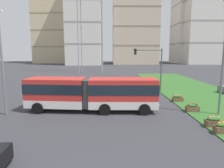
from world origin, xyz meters
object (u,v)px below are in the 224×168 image
apartment_tower_east (195,26)px  flower_planter_3 (213,121)px  flower_planter_2 (223,128)px  streetlight_median (224,54)px  articulated_bus (92,93)px  car_maroon_sedan (55,92)px  flower_planter_5 (178,98)px  streetlight_left (2,59)px  apartment_tower_centre (135,20)px  traffic_light_far_right (152,62)px  apartment_tower_eastcentre (203,24)px  flower_planter_4 (192,107)px  apartment_tower_westcentre (84,14)px  apartment_tower_west (53,24)px

apartment_tower_east → flower_planter_3: bearing=-112.2°
flower_planter_2 → streetlight_median: streetlight_median is taller
articulated_bus → car_maroon_sedan: 7.23m
flower_planter_5 → apartment_tower_east: (38.14, 86.23, 19.35)m
flower_planter_5 → streetlight_left: streetlight_left is taller
apartment_tower_centre → articulated_bus: bearing=-99.8°
traffic_light_far_right → apartment_tower_eastcentre: 85.89m
articulated_bus → flower_planter_3: articulated_bus is taller
apartment_tower_centre → apartment_tower_eastcentre: size_ratio=1.09×
articulated_bus → streetlight_median: 11.63m
streetlight_median → apartment_tower_eastcentre: apartment_tower_eastcentre is taller
car_maroon_sedan → streetlight_left: bearing=-110.7°
flower_planter_2 → apartment_tower_east: (38.14, 94.84, 19.35)m
flower_planter_4 → apartment_tower_westcentre: apartment_tower_westcentre is taller
apartment_tower_centre → flower_planter_4: bearing=-93.5°
car_maroon_sedan → apartment_tower_westcentre: 72.81m
streetlight_median → apartment_tower_westcentre: (-20.84, 76.11, 17.41)m
apartment_tower_westcentre → flower_planter_4: bearing=-75.9°
articulated_bus → flower_planter_2: (9.08, -5.42, -1.23)m
streetlight_left → apartment_tower_west: size_ratio=0.21×
flower_planter_5 → apartment_tower_centre: size_ratio=0.03×
flower_planter_2 → streetlight_left: size_ratio=0.13×
car_maroon_sedan → flower_planter_4: (13.88, -5.93, -0.33)m
apartment_tower_westcentre → apartment_tower_centre: bearing=16.8°
articulated_bus → apartment_tower_westcentre: 78.11m
streetlight_median → apartment_tower_east: (36.24, 90.93, 14.59)m
articulated_bus → apartment_tower_eastcentre: 97.61m
apartment_tower_eastcentre → streetlight_median: bearing=-113.9°
car_maroon_sedan → apartment_tower_eastcentre: (53.20, 77.49, 18.96)m
streetlight_left → flower_planter_2: bearing=-14.5°
streetlight_left → traffic_light_far_right: bearing=34.8°
flower_planter_4 → flower_planter_3: bearing=-90.0°
articulated_bus → streetlight_median: (10.98, -1.50, 3.53)m
flower_planter_3 → flower_planter_4: 3.61m
flower_planter_3 → streetlight_median: streetlight_median is taller
flower_planter_5 → streetlight_left: 17.47m
apartment_tower_eastcentre → apartment_tower_east: apartment_tower_east is taller
flower_planter_3 → apartment_tower_west: apartment_tower_west is taller
car_maroon_sedan → apartment_tower_east: size_ratio=0.11×
articulated_bus → flower_planter_2: bearing=-30.8°
flower_planter_5 → traffic_light_far_right: 7.05m
streetlight_left → apartment_tower_eastcentre: size_ratio=0.22×
flower_planter_3 → flower_planter_5: 7.40m
flower_planter_3 → apartment_tower_westcentre: size_ratio=0.02×
flower_planter_2 → apartment_tower_eastcentre: size_ratio=0.03×
flower_planter_2 → streetlight_median: (1.90, 3.91, 4.76)m
flower_planter_3 → apartment_tower_west: size_ratio=0.03×
streetlight_left → apartment_tower_westcentre: 77.90m
flower_planter_3 → flower_planter_2: bearing=-90.0°
flower_planter_4 → streetlight_median: (1.90, -0.91, 4.76)m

